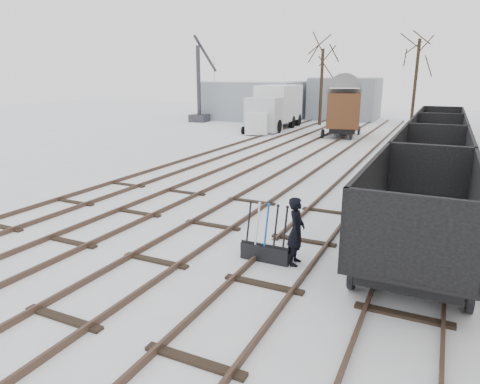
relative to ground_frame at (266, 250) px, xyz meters
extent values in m
plane|color=white|center=(-2.51, -1.35, -0.28)|extent=(120.00, 120.00, 0.00)
cube|color=black|center=(-9.23, 12.65, -0.21)|extent=(0.07, 52.00, 0.15)
cube|color=black|center=(-7.80, 12.65, -0.21)|extent=(0.07, 52.00, 0.15)
cube|color=black|center=(-8.51, 0.65, -0.26)|extent=(1.90, 0.20, 0.08)
cube|color=black|center=(-6.23, 12.65, -0.21)|extent=(0.07, 52.00, 0.15)
cube|color=black|center=(-4.80, 12.65, -0.21)|extent=(0.07, 52.00, 0.15)
cube|color=black|center=(-5.51, 0.65, -0.26)|extent=(1.90, 0.20, 0.08)
cube|color=black|center=(-3.23, 12.65, -0.21)|extent=(0.07, 52.00, 0.15)
cube|color=black|center=(-1.80, 12.65, -0.21)|extent=(0.07, 52.00, 0.15)
cube|color=black|center=(-2.51, 0.65, -0.26)|extent=(1.90, 0.20, 0.08)
cube|color=black|center=(-0.23, 12.65, -0.21)|extent=(0.07, 52.00, 0.15)
cube|color=black|center=(1.20, 12.65, -0.21)|extent=(0.07, 52.00, 0.15)
cube|color=black|center=(0.49, 0.65, -0.26)|extent=(1.90, 0.20, 0.08)
cube|color=black|center=(2.77, 12.65, -0.21)|extent=(0.07, 52.00, 0.15)
cube|color=black|center=(4.20, 12.65, -0.21)|extent=(0.07, 52.00, 0.15)
cube|color=black|center=(3.49, 0.65, -0.26)|extent=(1.90, 0.20, 0.08)
cube|color=gray|center=(-15.51, 34.65, 1.72)|extent=(10.00, 8.00, 4.00)
cube|color=white|center=(-15.51, 34.65, 3.77)|extent=(9.80, 7.84, 0.10)
cube|color=gray|center=(-6.51, 38.65, 1.92)|extent=(7.00, 6.00, 4.40)
cube|color=white|center=(-6.51, 38.65, 4.17)|extent=(6.86, 5.88, 0.10)
cube|color=black|center=(0.00, 0.00, -0.06)|extent=(1.30, 0.43, 0.44)
cube|color=black|center=(0.00, 0.00, 0.18)|extent=(1.30, 0.31, 0.06)
cube|color=white|center=(0.00, 0.00, 0.22)|extent=(1.25, 0.27, 0.03)
cylinder|color=black|center=(-0.50, 0.00, 0.67)|extent=(0.05, 0.31, 1.08)
cylinder|color=silver|center=(-0.25, 0.00, 0.67)|extent=(0.05, 0.31, 1.08)
cylinder|color=#0D49B0|center=(0.00, 0.00, 0.67)|extent=(0.05, 0.31, 1.08)
cylinder|color=black|center=(0.25, 0.00, 0.67)|extent=(0.05, 0.31, 1.08)
cylinder|color=black|center=(0.50, 0.00, 0.67)|extent=(0.05, 0.31, 1.08)
imported|color=black|center=(0.75, 0.10, 0.59)|extent=(0.49, 0.69, 1.75)
cube|color=black|center=(3.49, 1.43, 0.41)|extent=(2.04, 5.60, 0.42)
cube|color=black|center=(3.49, 1.43, 0.62)|extent=(2.55, 6.36, 0.13)
cube|color=black|center=(2.27, 1.43, 1.47)|extent=(0.11, 6.36, 1.70)
cube|color=black|center=(4.71, 1.43, 1.47)|extent=(0.11, 6.36, 1.70)
cube|color=white|center=(3.49, 1.43, 0.72)|extent=(2.29, 6.11, 0.06)
cylinder|color=black|center=(2.32, -0.60, 0.09)|extent=(0.13, 0.74, 0.74)
cylinder|color=black|center=(4.65, 3.47, 0.09)|extent=(0.13, 0.74, 0.74)
cube|color=black|center=(3.49, 7.83, 0.41)|extent=(2.04, 5.60, 0.42)
cube|color=black|center=(3.49, 7.83, 0.62)|extent=(2.55, 6.36, 0.13)
cube|color=black|center=(2.27, 7.83, 1.47)|extent=(0.11, 6.36, 1.70)
cube|color=black|center=(4.71, 7.83, 1.47)|extent=(0.11, 6.36, 1.70)
cube|color=white|center=(3.49, 7.83, 0.72)|extent=(2.29, 6.11, 0.06)
cylinder|color=black|center=(2.32, 5.80, 0.09)|extent=(0.13, 0.74, 0.74)
cylinder|color=black|center=(4.65, 9.87, 0.09)|extent=(0.13, 0.74, 0.74)
cube|color=black|center=(3.49, 14.23, 0.41)|extent=(2.04, 5.60, 0.42)
cube|color=black|center=(3.49, 14.23, 0.62)|extent=(2.55, 6.36, 0.13)
cube|color=black|center=(2.27, 14.23, 1.47)|extent=(0.11, 6.36, 1.70)
cube|color=black|center=(4.71, 14.23, 1.47)|extent=(0.11, 6.36, 1.70)
cube|color=white|center=(3.49, 14.23, 0.72)|extent=(2.29, 6.11, 0.06)
cylinder|color=black|center=(2.32, 12.20, 0.09)|extent=(0.13, 0.74, 0.74)
cylinder|color=black|center=(4.65, 16.27, 0.09)|extent=(0.13, 0.74, 0.74)
cube|color=black|center=(3.49, 20.63, 0.41)|extent=(2.04, 5.60, 0.42)
cube|color=black|center=(3.49, 20.63, 0.62)|extent=(2.55, 6.36, 0.13)
cube|color=black|center=(2.27, 20.63, 1.47)|extent=(0.11, 6.36, 1.70)
cube|color=black|center=(4.71, 20.63, 1.47)|extent=(0.11, 6.36, 1.70)
cube|color=white|center=(3.49, 20.63, 0.72)|extent=(2.29, 6.11, 0.06)
cylinder|color=black|center=(2.32, 18.60, 0.09)|extent=(0.13, 0.74, 0.74)
cylinder|color=black|center=(4.65, 22.67, 0.09)|extent=(0.13, 0.74, 0.74)
cube|color=black|center=(-3.60, 24.49, 0.36)|extent=(2.84, 4.66, 0.39)
cube|color=#4E2B17|center=(-3.60, 24.49, 1.84)|extent=(3.44, 5.35, 2.57)
cube|color=white|center=(-3.60, 24.49, 3.47)|extent=(3.15, 5.05, 0.04)
cylinder|color=black|center=(-4.68, 22.91, 0.06)|extent=(0.12, 0.69, 0.69)
cylinder|color=black|center=(-2.51, 26.07, 0.06)|extent=(0.12, 0.69, 0.69)
cube|color=black|center=(-10.17, 27.06, 0.33)|extent=(1.65, 8.51, 0.33)
cube|color=silver|center=(-10.17, 23.94, 1.22)|extent=(2.75, 2.32, 2.78)
cube|color=silver|center=(-10.17, 27.95, 1.94)|extent=(3.00, 5.89, 3.12)
cube|color=white|center=(-10.17, 27.95, 3.52)|extent=(2.94, 5.78, 0.04)
cylinder|color=black|center=(-11.40, 24.17, 0.27)|extent=(0.33, 1.11, 1.11)
cylinder|color=black|center=(-8.95, 30.18, 0.27)|extent=(0.33, 1.11, 1.11)
cube|color=silver|center=(-10.25, 23.48, 0.64)|extent=(2.75, 4.37, 1.66)
cube|color=white|center=(-10.25, 23.48, 1.48)|extent=(2.68, 4.26, 0.04)
cylinder|color=black|center=(-11.07, 22.20, 0.04)|extent=(0.20, 0.64, 0.64)
cylinder|color=black|center=(-9.42, 24.77, 0.04)|extent=(0.20, 0.64, 0.64)
cube|color=#303035|center=(-19.51, 29.29, 0.10)|extent=(1.80, 1.80, 0.76)
cylinder|color=#303035|center=(-19.51, 29.29, 3.51)|extent=(0.42, 0.42, 7.58)
cylinder|color=#303035|center=(-19.51, 31.00, 6.54)|extent=(0.55, 4.83, 3.50)
cylinder|color=black|center=(-19.51, 32.99, 4.27)|extent=(0.04, 0.04, 4.27)
cylinder|color=black|center=(-7.39, 31.84, 3.27)|extent=(0.30, 0.30, 7.11)
cylinder|color=black|center=(0.65, 36.64, 3.76)|extent=(0.30, 0.30, 8.08)
camera|label=1|loc=(3.82, -9.55, 4.33)|focal=32.00mm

